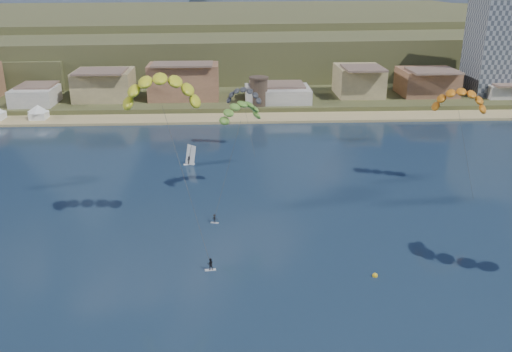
# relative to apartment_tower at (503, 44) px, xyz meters

# --- Properties ---
(beach) EXTENTS (2200.00, 12.00, 0.90)m
(beach) POSITION_rel_apartment_tower_xyz_m (-85.00, -22.00, -17.57)
(beach) COLOR tan
(beach) RESTS_ON ground
(land) EXTENTS (2200.00, 900.00, 4.00)m
(land) POSITION_rel_apartment_tower_xyz_m (-85.00, 432.00, -17.82)
(land) COLOR brown
(land) RESTS_ON ground
(foothills) EXTENTS (940.00, 210.00, 18.00)m
(foothills) POSITION_rel_apartment_tower_xyz_m (-62.61, 104.47, -8.74)
(foothills) COLOR brown
(foothills) RESTS_ON ground
(town) EXTENTS (400.00, 24.00, 12.00)m
(town) POSITION_rel_apartment_tower_xyz_m (-125.00, -6.00, -9.82)
(town) COLOR beige
(town) RESTS_ON ground
(apartment_tower) EXTENTS (20.00, 16.00, 32.00)m
(apartment_tower) POSITION_rel_apartment_tower_xyz_m (0.00, 0.00, 0.00)
(apartment_tower) COLOR gray
(apartment_tower) RESTS_ON ground
(watchtower) EXTENTS (5.82, 5.82, 8.60)m
(watchtower) POSITION_rel_apartment_tower_xyz_m (-80.00, -14.00, -11.45)
(watchtower) COLOR #47382D
(watchtower) RESTS_ON ground
(kitesurfer_yellow) EXTENTS (14.23, 16.54, 28.47)m
(kitesurfer_yellow) POSITION_rel_apartment_tower_xyz_m (-99.17, -94.17, 6.18)
(kitesurfer_yellow) COLOR silver
(kitesurfer_yellow) RESTS_ON ground
(kitesurfer_green) EXTENTS (10.15, 16.56, 20.75)m
(kitesurfer_green) POSITION_rel_apartment_tower_xyz_m (-86.98, -79.43, -1.09)
(kitesurfer_green) COLOR silver
(kitesurfer_green) RESTS_ON ground
(distant_kite_dark) EXTENTS (9.09, 6.37, 16.57)m
(distant_kite_dark) POSITION_rel_apartment_tower_xyz_m (-85.57, -49.93, -4.33)
(distant_kite_dark) COLOR #262626
(distant_kite_dark) RESTS_ON ground
(distant_kite_orange) EXTENTS (11.09, 7.50, 21.19)m
(distant_kite_orange) POSITION_rel_apartment_tower_xyz_m (-45.44, -76.59, 0.20)
(distant_kite_orange) COLOR #262626
(distant_kite_orange) RESTS_ON ground
(windsurfer) EXTENTS (2.53, 2.78, 4.36)m
(windsurfer) POSITION_rel_apartment_tower_xyz_m (-97.90, -61.46, -16.44)
(windsurfer) COLOR silver
(windsurfer) RESTS_ON ground
(buoy) EXTENTS (0.77, 0.77, 0.77)m
(buoy) POSITION_rel_apartment_tower_xyz_m (-69.00, -110.26, -17.69)
(buoy) COLOR gold
(buoy) RESTS_ON ground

